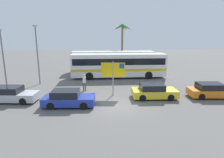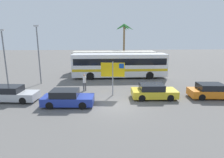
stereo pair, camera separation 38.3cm
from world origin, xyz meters
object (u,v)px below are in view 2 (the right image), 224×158
Objects in this scene: car_yellow at (153,91)px; pedestrian_by_bus at (84,81)px; bus_front_coach at (119,64)px; car_silver at (10,94)px; car_orange at (212,91)px; bus_rear_coach at (114,60)px; car_blue at (67,98)px; ferry_sign at (113,71)px.

car_yellow is 2.29× the size of pedestrian_by_bus.
bus_front_coach is 2.66× the size of car_silver.
car_yellow is at bearing -177.99° from car_orange.
bus_rear_coach is at bearing 155.81° from pedestrian_by_bus.
pedestrian_by_bus is (1.00, 4.20, 0.40)m from car_blue.
pedestrian_by_bus is (-11.70, 2.90, 0.40)m from car_orange.
car_orange is at bearing 5.01° from car_silver.
car_silver is 6.74m from pedestrian_by_bus.
car_orange is at bearing -49.64° from bus_front_coach.
bus_front_coach is 2.96× the size of car_blue.
bus_front_coach is at bearing 134.40° from car_orange.
car_blue and car_silver have the same top height.
car_yellow is 7.53m from car_blue.
ferry_sign is 4.91m from car_blue.
pedestrian_by_bus is at bearing -124.18° from bus_front_coach.
bus_front_coach is 1.00× the size of bus_rear_coach.
ferry_sign reaches higher than bus_front_coach.
bus_rear_coach is 3.84× the size of ferry_sign.
bus_rear_coach is 15.25m from car_orange.
bus_rear_coach is 16.14m from car_silver.
bus_front_coach is at bearing 66.52° from car_blue.
bus_front_coach is 3.07× the size of car_yellow.
car_silver is 2.64× the size of pedestrian_by_bus.
car_orange is (7.60, -8.94, -1.15)m from bus_front_coach.
car_silver is at bearing -139.10° from bus_front_coach.
car_blue is at bearing -139.36° from ferry_sign.
bus_rear_coach is 14.98m from car_blue.
bus_front_coach is 3.84× the size of ferry_sign.
car_orange is 12.06m from pedestrian_by_bus.
ferry_sign is 9.19m from car_silver.
bus_front_coach reaches higher than car_silver.
ferry_sign is 0.75× the size of car_orange.
ferry_sign reaches higher than car_orange.
bus_front_coach is 11.50m from car_blue.
ferry_sign is (-1.26, -7.69, 0.54)m from bus_front_coach.
bus_front_coach is at bearing 141.64° from pedestrian_by_bus.
car_blue is at bearing -108.09° from bus_rear_coach.
car_silver is 17.82m from car_orange.
car_orange is at bearing -1.00° from ferry_sign.
ferry_sign is at bearing 55.70° from pedestrian_by_bus.
car_yellow is at bearing -75.38° from bus_front_coach.
pedestrian_by_bus is (-4.10, -6.04, -0.75)m from bus_front_coach.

